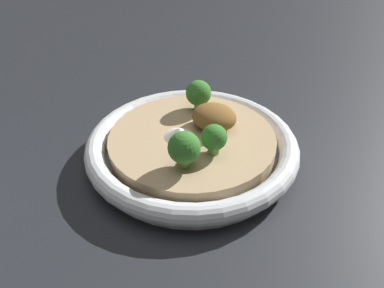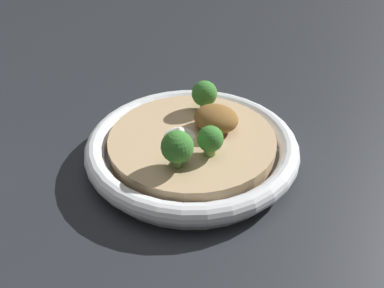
# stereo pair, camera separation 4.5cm
# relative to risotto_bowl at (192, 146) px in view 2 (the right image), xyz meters

# --- Properties ---
(ground_plane) EXTENTS (6.00, 6.00, 0.00)m
(ground_plane) POSITION_rel_risotto_bowl_xyz_m (0.00, 0.00, -0.02)
(ground_plane) COLOR #23262B
(risotto_bowl) EXTENTS (0.26, 0.26, 0.03)m
(risotto_bowl) POSITION_rel_risotto_bowl_xyz_m (0.00, 0.00, 0.00)
(risotto_bowl) COLOR silver
(risotto_bowl) RESTS_ON ground_plane
(cheese_sprinkle) EXTENTS (0.04, 0.04, 0.01)m
(cheese_sprinkle) POSITION_rel_risotto_bowl_xyz_m (-0.01, -0.01, 0.02)
(cheese_sprinkle) COLOR white
(cheese_sprinkle) RESTS_ON risotto_bowl
(crispy_onion_garnish) EXTENTS (0.06, 0.05, 0.03)m
(crispy_onion_garnish) POSITION_rel_risotto_bowl_xyz_m (0.01, 0.03, 0.03)
(crispy_onion_garnish) COLOR brown
(crispy_onion_garnish) RESTS_ON risotto_bowl
(broccoli_right) EXTENTS (0.03, 0.03, 0.04)m
(broccoli_right) POSITION_rel_risotto_bowl_xyz_m (0.04, -0.02, 0.04)
(broccoli_right) COLOR #759E4C
(broccoli_right) RESTS_ON risotto_bowl
(broccoli_back_left) EXTENTS (0.03, 0.03, 0.04)m
(broccoli_back_left) POSITION_rel_risotto_bowl_xyz_m (-0.03, 0.06, 0.04)
(broccoli_back_left) COLOR #84A856
(broccoli_back_left) RESTS_ON risotto_bowl
(broccoli_front_right) EXTENTS (0.03, 0.03, 0.04)m
(broccoli_front_right) POSITION_rel_risotto_bowl_xyz_m (0.02, -0.05, 0.04)
(broccoli_front_right) COLOR #668E47
(broccoli_front_right) RESTS_ON risotto_bowl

